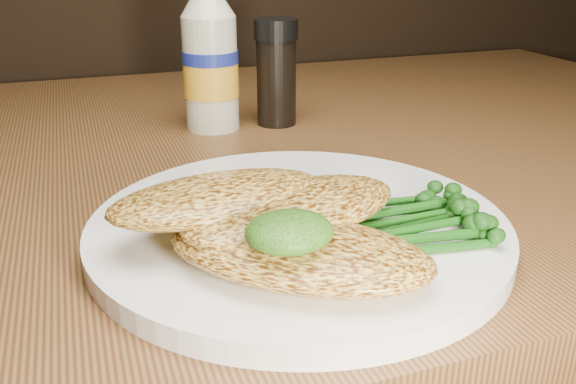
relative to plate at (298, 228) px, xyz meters
name	(u,v)px	position (x,y,z in m)	size (l,w,h in m)	color
plate	(298,228)	(0.00, 0.00, 0.00)	(0.30, 0.30, 0.02)	white
chicken_front	(298,251)	(-0.03, -0.07, 0.02)	(0.17, 0.09, 0.03)	gold
chicken_mid	(293,209)	(-0.01, -0.03, 0.03)	(0.16, 0.08, 0.02)	gold
chicken_back	(219,197)	(-0.06, -0.01, 0.04)	(0.15, 0.08, 0.02)	gold
pesto_front	(289,232)	(-0.04, -0.08, 0.04)	(0.05, 0.05, 0.02)	#143908
broccolini_bundle	(390,217)	(0.05, -0.04, 0.02)	(0.15, 0.11, 0.02)	#154C10
mayo_bottle	(210,52)	(0.01, 0.30, 0.08)	(0.06, 0.06, 0.18)	beige
pepper_grinder	(276,73)	(0.08, 0.29, 0.05)	(0.05, 0.05, 0.12)	black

